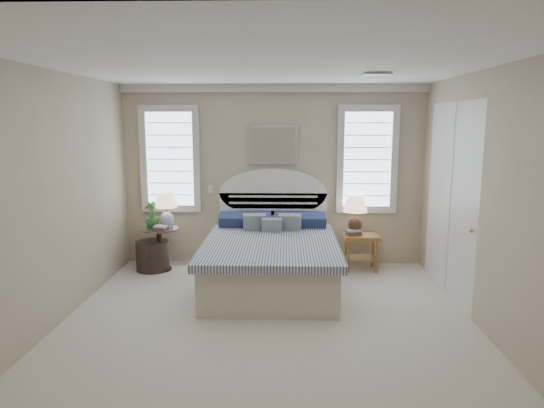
{
  "coord_description": "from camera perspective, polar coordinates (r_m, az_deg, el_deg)",
  "views": [
    {
      "loc": [
        0.2,
        -4.77,
        2.17
      ],
      "look_at": [
        0.03,
        1.0,
        1.18
      ],
      "focal_mm": 32.0,
      "sensor_mm": 36.0,
      "label": 1
    }
  ],
  "objects": [
    {
      "name": "window_left",
      "position": [
        7.48,
        -11.87,
        5.19
      ],
      "size": [
        0.9,
        0.06,
        1.6
      ],
      "primitive_type": "cube",
      "color": "silver",
      "rests_on": "wall_back"
    },
    {
      "name": "side_table_left",
      "position": [
        7.29,
        -13.08,
        -4.66
      ],
      "size": [
        0.56,
        0.56,
        0.63
      ],
      "color": "black",
      "rests_on": "floor"
    },
    {
      "name": "potted_plant",
      "position": [
        7.25,
        -13.95,
        -1.27
      ],
      "size": [
        0.22,
        0.22,
        0.38
      ],
      "primitive_type": "imported",
      "rotation": [
        0.0,
        0.0,
        0.05
      ],
      "color": "#3E7930",
      "rests_on": "side_table_left"
    },
    {
      "name": "floor_pot",
      "position": [
        7.36,
        -13.87,
        -5.91
      ],
      "size": [
        0.51,
        0.51,
        0.43
      ],
      "primitive_type": "cylinder",
      "rotation": [
        0.0,
        0.0,
        -0.07
      ],
      "color": "black",
      "rests_on": "floor"
    },
    {
      "name": "hvac_vent",
      "position": [
        5.68,
        12.26,
        14.7
      ],
      "size": [
        0.3,
        0.2,
        0.02
      ],
      "primitive_type": "cube",
      "color": "#B2B2B2",
      "rests_on": "ceiling"
    },
    {
      "name": "closet_door",
      "position": [
        6.38,
        20.25,
        0.41
      ],
      "size": [
        0.02,
        1.8,
        2.4
      ],
      "primitive_type": "cube",
      "color": "silver",
      "rests_on": "floor"
    },
    {
      "name": "floor",
      "position": [
        5.25,
        -0.63,
        -14.68
      ],
      "size": [
        4.5,
        5.0,
        0.01
      ],
      "primitive_type": "cube",
      "color": "beige",
      "rests_on": "ground"
    },
    {
      "name": "nightstand_right",
      "position": [
        7.23,
        10.45,
        -4.69
      ],
      "size": [
        0.5,
        0.4,
        0.53
      ],
      "color": "olive",
      "rests_on": "floor"
    },
    {
      "name": "books_left",
      "position": [
        7.03,
        -12.95,
        -2.82
      ],
      "size": [
        0.22,
        0.18,
        0.08
      ],
      "rotation": [
        0.0,
        0.0,
        -0.23
      ],
      "color": "maroon",
      "rests_on": "side_table_left"
    },
    {
      "name": "crown_molding",
      "position": [
        7.25,
        0.14,
        13.49
      ],
      "size": [
        4.5,
        0.08,
        0.12
      ],
      "primitive_type": "cube",
      "color": "silver",
      "rests_on": "wall_back"
    },
    {
      "name": "wall_back",
      "position": [
        7.32,
        0.14,
        3.33
      ],
      "size": [
        4.5,
        0.02,
        2.7
      ],
      "primitive_type": "cube",
      "color": "tan",
      "rests_on": "floor"
    },
    {
      "name": "lamp_right",
      "position": [
        7.16,
        9.77,
        -0.74
      ],
      "size": [
        0.44,
        0.44,
        0.58
      ],
      "rotation": [
        0.0,
        0.0,
        -0.27
      ],
      "color": "black",
      "rests_on": "nightstand_right"
    },
    {
      "name": "painting",
      "position": [
        7.24,
        0.14,
        7.0
      ],
      "size": [
        0.74,
        0.04,
        0.58
      ],
      "primitive_type": "cube",
      "color": "silver",
      "rests_on": "wall_back"
    },
    {
      "name": "wall_left",
      "position": [
        5.42,
        -25.14,
        0.13
      ],
      "size": [
        0.02,
        5.0,
        2.7
      ],
      "primitive_type": "cube",
      "color": "tan",
      "rests_on": "floor"
    },
    {
      "name": "lamp_left",
      "position": [
        7.19,
        -12.35,
        -0.24
      ],
      "size": [
        0.33,
        0.33,
        0.52
      ],
      "rotation": [
        0.0,
        0.0,
        -0.02
      ],
      "color": "white",
      "rests_on": "side_table_left"
    },
    {
      "name": "switch_plate",
      "position": [
        7.42,
        -7.22,
        1.78
      ],
      "size": [
        0.08,
        0.01,
        0.12
      ],
      "primitive_type": "cube",
      "color": "silver",
      "rests_on": "wall_back"
    },
    {
      "name": "bed",
      "position": [
        6.48,
        -0.11,
        -6.22
      ],
      "size": [
        1.72,
        2.28,
        1.47
      ],
      "color": "beige",
      "rests_on": "floor"
    },
    {
      "name": "books_right",
      "position": [
        7.14,
        9.58,
        -3.31
      ],
      "size": [
        0.23,
        0.19,
        0.09
      ],
      "rotation": [
        0.0,
        0.0,
        0.21
      ],
      "color": "maroon",
      "rests_on": "nightstand_right"
    },
    {
      "name": "ceiling",
      "position": [
        4.8,
        -0.69,
        16.09
      ],
      "size": [
        4.5,
        5.0,
        0.01
      ],
      "primitive_type": "cube",
      "color": "white",
      "rests_on": "wall_back"
    },
    {
      "name": "wall_right",
      "position": [
        5.26,
        24.65,
        -0.11
      ],
      "size": [
        0.02,
        5.0,
        2.7
      ],
      "primitive_type": "cube",
      "color": "tan",
      "rests_on": "floor"
    },
    {
      "name": "window_right",
      "position": [
        7.37,
        11.13,
        5.15
      ],
      "size": [
        0.9,
        0.06,
        1.6
      ],
      "primitive_type": "cube",
      "color": "silver",
      "rests_on": "wall_back"
    }
  ]
}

